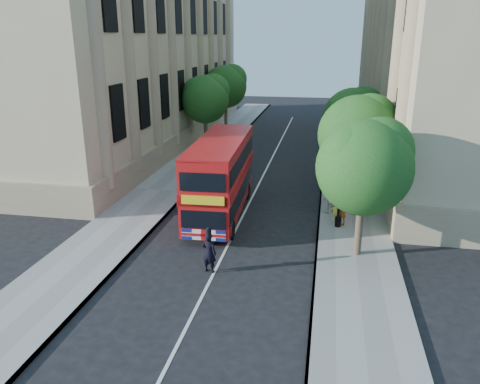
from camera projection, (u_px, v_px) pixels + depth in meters
The scene contains 17 objects.
ground at pixel (212, 277), 18.79m from camera, with size 120.00×120.00×0.00m, color black.
pavement_right at pixel (350, 202), 27.08m from camera, with size 3.50×80.00×0.12m, color gray.
pavement_left at pixel (161, 191), 29.11m from camera, with size 3.50×80.00×0.12m, color gray.
building_right at pixel (460, 39), 35.89m from camera, with size 12.00×38.00×18.00m, color tan.
building_left at pixel (123, 39), 40.76m from camera, with size 12.00×38.00×18.00m, color tan.
tree_right_near at pixel (366, 162), 19.24m from camera, with size 4.00×4.00×6.08m.
tree_right_mid at pixel (359, 130), 24.78m from camera, with size 4.20×4.20×6.37m.
tree_right_far at pixel (354, 115), 30.41m from camera, with size 4.00×4.00×6.15m.
tree_left_far at pixel (206, 96), 38.98m from camera, with size 4.00×4.00×6.30m.
tree_left_back at pixel (226, 84), 46.36m from camera, with size 4.20×4.20×6.65m.
lamp_post at pixel (341, 181), 22.71m from camera, with size 0.32×0.32×5.16m.
double_decker_bus at pixel (221, 175), 24.65m from camera, with size 2.72×8.87×4.05m.
box_van at pixel (219, 160), 31.74m from camera, with size 2.17×4.52×2.50m.
police_constable at pixel (209, 253), 18.92m from camera, with size 0.62×0.41×1.71m, color black.
woman_pedestrian at pixel (329, 198), 25.09m from camera, with size 0.79×0.62×1.63m, color silver.
child_a at pixel (343, 215), 23.41m from camera, with size 0.67×0.28×1.15m, color orange.
child_b at pixel (335, 211), 24.03m from camera, with size 0.70×0.40×1.08m, color #F8E954.
Camera 1 is at (4.22, -16.25, 9.16)m, focal length 35.00 mm.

